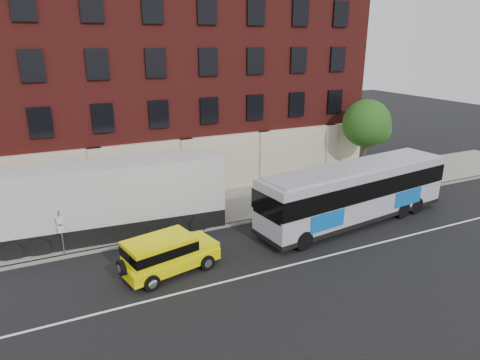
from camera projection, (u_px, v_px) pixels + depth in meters
name	position (u px, v px, depth m)	size (l,w,h in m)	color
ground	(269.00, 277.00, 19.60)	(120.00, 120.00, 0.00)	black
sidewalk	(202.00, 209.00, 27.32)	(60.00, 6.00, 0.15)	gray
kerb	(220.00, 227.00, 24.74)	(60.00, 0.25, 0.15)	gray
lane_line	(264.00, 272.00, 20.03)	(60.00, 0.12, 0.01)	white
building	(163.00, 81.00, 31.77)	(30.00, 12.10, 15.00)	maroon
sign_pole	(61.00, 231.00, 21.01)	(0.30, 0.20, 2.50)	slate
street_tree	(367.00, 125.00, 31.83)	(3.60, 3.60, 6.20)	#35291A
city_bus	(355.00, 191.00, 25.05)	(13.26, 4.39, 3.56)	#A3A3AE
yellow_suv	(166.00, 253.00, 19.64)	(4.92, 2.86, 1.83)	#FEF500
shipping_container	(107.00, 201.00, 23.07)	(12.92, 3.49, 4.25)	black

